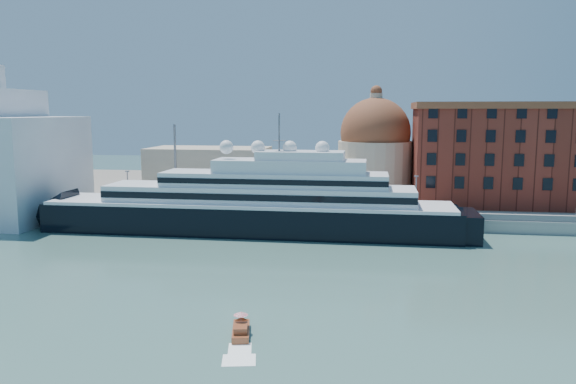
# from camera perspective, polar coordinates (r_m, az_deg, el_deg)

# --- Properties ---
(ground) EXTENTS (400.00, 400.00, 0.00)m
(ground) POSITION_cam_1_polar(r_m,az_deg,el_deg) (86.78, -6.02, -7.37)
(ground) COLOR #335852
(ground) RESTS_ON ground
(quay) EXTENTS (180.00, 10.00, 2.50)m
(quay) POSITION_cam_1_polar(r_m,az_deg,el_deg) (118.86, -1.93, -2.45)
(quay) COLOR gray
(quay) RESTS_ON ground
(land) EXTENTS (260.00, 72.00, 2.00)m
(land) POSITION_cam_1_polar(r_m,az_deg,el_deg) (158.86, 0.74, 0.17)
(land) COLOR slate
(land) RESTS_ON ground
(quay_fence) EXTENTS (180.00, 0.10, 1.20)m
(quay_fence) POSITION_cam_1_polar(r_m,az_deg,el_deg) (114.18, -2.34, -1.95)
(quay_fence) COLOR slate
(quay_fence) RESTS_ON quay
(superyacht) EXTENTS (89.41, 12.40, 26.72)m
(superyacht) POSITION_cam_1_polar(r_m,az_deg,el_deg) (108.61, -5.34, -1.70)
(superyacht) COLOR black
(superyacht) RESTS_ON ground
(water_taxi) EXTENTS (2.75, 5.48, 2.49)m
(water_taxi) POSITION_cam_1_polar(r_m,az_deg,el_deg) (60.59, -4.81, -13.78)
(water_taxi) COLOR brown
(water_taxi) RESTS_ON ground
(warehouse) EXTENTS (43.00, 19.00, 23.25)m
(warehouse) POSITION_cam_1_polar(r_m,az_deg,el_deg) (136.70, 21.54, 3.68)
(warehouse) COLOR maroon
(warehouse) RESTS_ON land
(church) EXTENTS (66.00, 18.00, 25.50)m
(church) POSITION_cam_1_polar(r_m,az_deg,el_deg) (139.91, 2.39, 3.16)
(church) COLOR beige
(church) RESTS_ON land
(lamp_posts) EXTENTS (120.80, 2.40, 18.00)m
(lamp_posts) POSITION_cam_1_polar(r_m,az_deg,el_deg) (118.85, -8.12, 1.66)
(lamp_posts) COLOR slate
(lamp_posts) RESTS_ON quay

